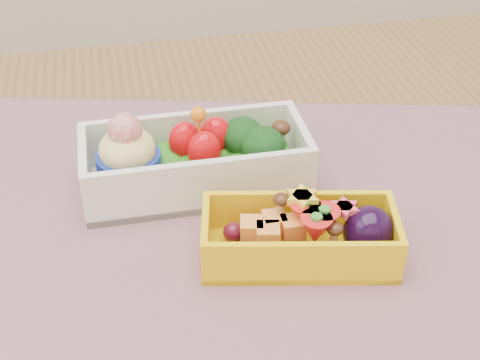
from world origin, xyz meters
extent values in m
cube|color=brown|center=(0.00, 0.00, 0.73)|extent=(1.20, 0.80, 0.04)
cube|color=#97686F|center=(-0.02, 0.04, 0.75)|extent=(0.58, 0.50, 0.00)
cube|color=silver|center=(-0.04, 0.09, 0.78)|extent=(0.19, 0.08, 0.05)
ellipsoid|color=green|center=(-0.04, 0.09, 0.77)|extent=(0.18, 0.07, 0.02)
cylinder|color=#1632AB|center=(-0.10, 0.09, 0.78)|extent=(0.05, 0.05, 0.03)
sphere|color=red|center=(-0.10, 0.09, 0.82)|extent=(0.03, 0.03, 0.03)
ellipsoid|color=red|center=(-0.05, 0.10, 0.79)|extent=(0.03, 0.02, 0.04)
ellipsoid|color=red|center=(-0.03, 0.08, 0.79)|extent=(0.03, 0.02, 0.04)
ellipsoid|color=red|center=(-0.02, 0.10, 0.79)|extent=(0.03, 0.02, 0.04)
sphere|color=orange|center=(-0.04, 0.09, 0.82)|extent=(0.01, 0.01, 0.01)
ellipsoid|color=black|center=(0.00, 0.10, 0.79)|extent=(0.04, 0.04, 0.03)
ellipsoid|color=black|center=(0.01, 0.08, 0.79)|extent=(0.04, 0.04, 0.03)
ellipsoid|color=#3F2111|center=(0.03, 0.10, 0.80)|extent=(0.02, 0.02, 0.01)
cube|color=yellow|center=(0.02, -0.01, 0.77)|extent=(0.16, 0.09, 0.04)
ellipsoid|color=#571024|center=(-0.01, -0.01, 0.77)|extent=(0.08, 0.05, 0.02)
cube|color=orange|center=(0.00, -0.01, 0.78)|extent=(0.04, 0.04, 0.02)
cone|color=red|center=(0.03, -0.01, 0.79)|extent=(0.03, 0.03, 0.02)
cone|color=red|center=(0.04, -0.02, 0.79)|extent=(0.03, 0.03, 0.02)
cone|color=red|center=(0.03, -0.02, 0.79)|extent=(0.03, 0.03, 0.02)
cylinder|color=yellow|center=(0.03, 0.00, 0.80)|extent=(0.03, 0.03, 0.01)
cylinder|color=#E53F5B|center=(0.05, -0.01, 0.79)|extent=(0.02, 0.02, 0.01)
ellipsoid|color=#3F2111|center=(0.01, 0.00, 0.78)|extent=(0.01, 0.01, 0.01)
ellipsoid|color=#3F2111|center=(0.04, -0.03, 0.78)|extent=(0.01, 0.01, 0.01)
ellipsoid|color=black|center=(0.07, -0.02, 0.78)|extent=(0.04, 0.04, 0.04)
camera|label=1|loc=(-0.10, -0.38, 1.11)|focal=50.43mm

